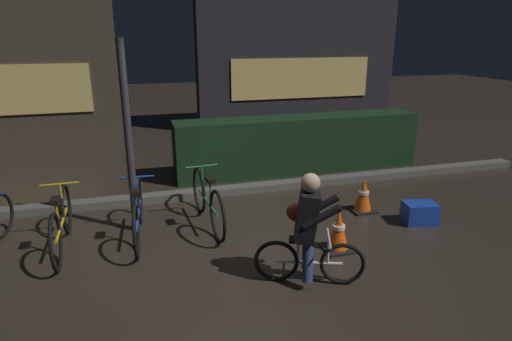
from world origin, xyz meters
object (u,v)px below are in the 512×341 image
Objects in this scene: parked_bike_center_left at (138,214)px; blue_crate at (419,213)px; parked_bike_left_mid at (61,223)px; street_post at (129,140)px; parked_bike_center_right at (208,201)px; traffic_cone_far at (363,196)px; cyclist at (308,228)px; traffic_cone_near at (338,230)px.

parked_bike_center_left is 3.90m from blue_crate.
parked_bike_center_left is (0.91, 0.04, -0.00)m from parked_bike_left_mid.
parked_bike_center_left is (0.03, -0.29, -0.92)m from street_post.
street_post is 1.46× the size of parked_bike_center_right.
blue_crate is at bearing -13.07° from street_post.
traffic_cone_far is 0.41× the size of cyclist.
blue_crate is at bearing 45.47° from cyclist.
parked_bike_left_mid is 0.98× the size of parked_bike_center_right.
parked_bike_center_right is 2.36m from traffic_cone_far.
traffic_cone_far is 0.83m from blue_crate.
cyclist is at bearing -128.82° from parked_bike_center_left.
traffic_cone_near is (2.37, -1.01, -0.09)m from parked_bike_center_left.
traffic_cone_far is 1.17× the size of blue_crate.
parked_bike_center_left is 0.97× the size of parked_bike_center_right.
cyclist is (0.76, -1.73, 0.27)m from parked_bike_center_right.
blue_crate is 0.35× the size of cyclist.
blue_crate is (1.48, 0.40, -0.11)m from traffic_cone_near.
parked_bike_center_right is at bearing -84.46° from parked_bike_left_mid.
parked_bike_center_right is 3.01m from blue_crate.
street_post is 2.91m from traffic_cone_near.
street_post reaches higher than cyclist.
traffic_cone_near is at bearing -133.37° from parked_bike_center_right.
cyclist is at bearing -135.21° from traffic_cone_far.
street_post is 2.04× the size of cyclist.
traffic_cone_near is at bearing -109.32° from parked_bike_center_left.
parked_bike_left_mid is 3.86× the size of blue_crate.
cyclist reaches higher than blue_crate.
blue_crate is (3.84, -0.61, -0.20)m from parked_bike_center_left.
traffic_cone_near is at bearing -28.44° from street_post.
parked_bike_left_mid is at bearing 170.91° from cyclist.
parked_bike_left_mid is 3.29× the size of traffic_cone_far.
traffic_cone_far is at bearing -89.89° from parked_bike_left_mid.
parked_bike_center_right is at bearing 165.21° from blue_crate.
parked_bike_center_right reaches higher than traffic_cone_near.
parked_bike_left_mid is 4.80m from blue_crate.
street_post is 4.13m from blue_crate.
cyclist is (-2.14, -0.96, 0.48)m from blue_crate.
parked_bike_left_mid is 1.01× the size of parked_bike_center_left.
parked_bike_left_mid is at bearing 91.92° from parked_bike_center_right.
parked_bike_center_right is 3.36× the size of traffic_cone_far.
blue_crate is (4.76, -0.57, -0.20)m from parked_bike_left_mid.
street_post is at bearing 154.33° from cyclist.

